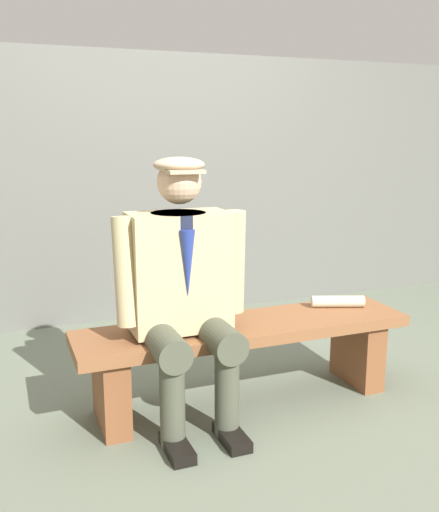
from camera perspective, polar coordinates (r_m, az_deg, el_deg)
ground_plane at (r=3.03m, az=2.44°, el=-14.20°), size 30.00×30.00×0.00m
bench at (r=2.91m, az=2.49°, el=-8.91°), size 1.68×0.41×0.42m
seated_man at (r=2.63m, az=-3.61°, el=-2.81°), size 0.63×0.59×1.24m
rolled_magazine at (r=3.17m, az=11.64°, el=-4.44°), size 0.29×0.16×0.06m
stadium_wall at (r=4.31m, az=-6.46°, el=6.80°), size 12.00×0.24×1.90m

